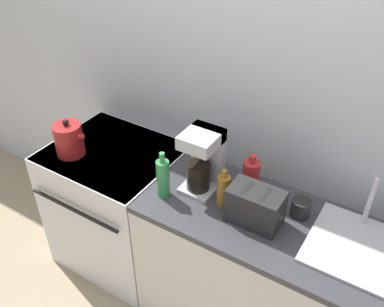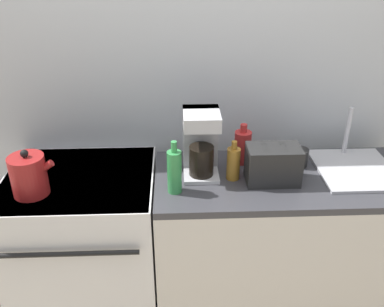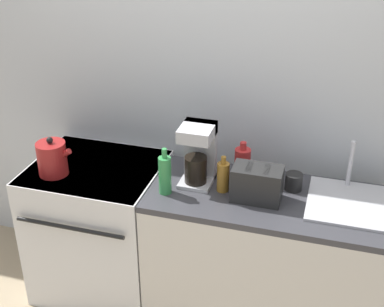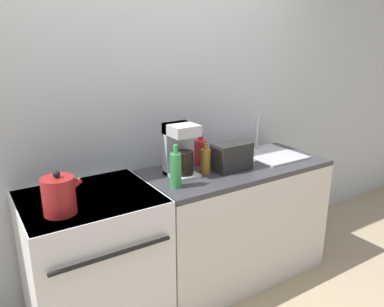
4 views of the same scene
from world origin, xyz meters
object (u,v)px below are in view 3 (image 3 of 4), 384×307
Objects in this scene: stove at (101,226)px; kettle at (52,158)px; coffee_maker at (198,152)px; bottle_amber at (223,176)px; bottle_red at (242,163)px; cup_black at (294,182)px; bottle_green at (165,175)px; toaster at (257,184)px.

kettle is at bearing -143.30° from stove.
coffee_maker reaches higher than bottle_amber.
cup_black is (0.30, -0.05, -0.05)m from bottle_red.
bottle_green reaches higher than bottle_amber.
bottle_green is at bearing -142.67° from bottle_red.
coffee_maker reaches higher than toaster.
stove is 0.87m from coffee_maker.
stove is at bearing -176.05° from cup_black.
bottle_green is (-0.29, -0.11, 0.02)m from bottle_amber.
bottle_red is 0.46m from bottle_green.
coffee_maker is at bearing 2.20° from stove.
bottle_red is (-0.12, 0.20, -0.00)m from toaster.
toaster is 0.75× the size of coffee_maker.
bottle_red is at bearing 37.33° from bottle_green.
cup_black is at bearing 18.15° from bottle_amber.
stove is 3.98× the size of bottle_red.
coffee_maker is at bearing 52.30° from bottle_green.
bottle_amber is at bearing -161.85° from cup_black.
toaster is at bearing -16.02° from coffee_maker.
stove is 1.25m from cup_black.
bottle_green is (-0.36, -0.28, 0.02)m from bottle_red.
cup_black is at bearing -9.14° from bottle_red.
kettle is at bearing -176.88° from toaster.
bottle_red is at bearing 120.57° from toaster.
kettle reaches higher than stove.
stove is 3.39× the size of toaster.
stove is at bearing 177.02° from bottle_amber.
bottle_amber is 0.94× the size of bottle_red.
cup_black is (0.18, 0.16, -0.05)m from toaster.
bottle_amber is 0.39m from cup_black.
stove is 0.58m from kettle.
bottle_red reaches higher than cup_black.
toaster reaches higher than stove.
coffee_maker is 3.63× the size of cup_black.
bottle_green reaches higher than kettle.
bottle_amber is at bearing -2.98° from stove.
toaster is 0.98× the size of bottle_green.
bottle_amber is at bearing 5.80° from kettle.
kettle is 1.07m from bottle_red.
coffee_maker reaches higher than kettle.
bottle_red is 0.83× the size of bottle_green.
bottle_green is 2.79× the size of cup_black.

